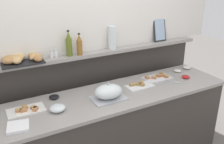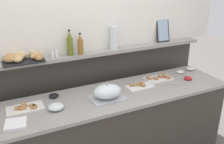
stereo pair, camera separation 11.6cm
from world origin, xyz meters
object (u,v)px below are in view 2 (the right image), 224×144
at_px(salt_shaker, 52,53).
at_px(water_carafe, 114,38).
at_px(glass_bowl_large, 56,107).
at_px(vinegar_bottle_amber, 80,45).
at_px(bread_basket, 22,58).
at_px(pepper_shaker, 57,53).
at_px(napkin_stack, 16,124).
at_px(olive_oil_bottle, 70,44).
at_px(condiment_bowl_teal, 54,96).
at_px(condiment_bowl_red, 188,78).
at_px(sandwich_platter_front, 140,86).
at_px(condiment_bowl_dark, 180,72).
at_px(condiment_bowl_cream, 190,68).
at_px(framed_picture, 163,30).
at_px(sandwich_platter_side, 26,108).
at_px(serving_tongs, 175,83).
at_px(sandwich_platter_rear, 159,78).
at_px(serving_cloche, 107,92).

relative_size(salt_shaker, water_carafe, 0.33).
distance_m(glass_bowl_large, vinegar_bottle_amber, 0.75).
bearing_deg(bread_basket, pepper_shaker, -0.68).
xyz_separation_m(napkin_stack, olive_oil_bottle, (0.67, 0.58, 0.46)).
bearing_deg(napkin_stack, water_carafe, 26.46).
bearing_deg(condiment_bowl_teal, condiment_bowl_red, -8.80).
bearing_deg(sandwich_platter_front, glass_bowl_large, -174.95).
xyz_separation_m(sandwich_platter_front, condiment_bowl_dark, (0.67, 0.13, 0.01)).
bearing_deg(salt_shaker, pepper_shaker, 0.00).
height_order(condiment_bowl_cream, salt_shaker, salt_shaker).
height_order(olive_oil_bottle, framed_picture, framed_picture).
distance_m(sandwich_platter_side, framed_picture, 1.90).
xyz_separation_m(condiment_bowl_red, salt_shaker, (-1.46, 0.47, 0.37)).
bearing_deg(condiment_bowl_dark, serving_tongs, -140.07).
relative_size(condiment_bowl_teal, bread_basket, 0.24).
distance_m(condiment_bowl_cream, serving_tongs, 0.53).
relative_size(napkin_stack, salt_shaker, 1.95).
distance_m(condiment_bowl_red, olive_oil_bottle, 1.43).
xyz_separation_m(napkin_stack, framed_picture, (1.90, 0.63, 0.48)).
relative_size(sandwich_platter_rear, pepper_shaker, 3.73).
relative_size(glass_bowl_large, olive_oil_bottle, 0.53).
distance_m(sandwich_platter_front, water_carafe, 0.63).
xyz_separation_m(salt_shaker, bread_basket, (-0.31, 0.00, -0.00)).
bearing_deg(serving_cloche, bread_basket, 145.42).
height_order(sandwich_platter_side, serving_cloche, serving_cloche).
height_order(sandwich_platter_rear, serving_tongs, sandwich_platter_rear).
height_order(glass_bowl_large, olive_oil_bottle, olive_oil_bottle).
height_order(glass_bowl_large, water_carafe, water_carafe).
relative_size(serving_cloche, bread_basket, 0.81).
bearing_deg(salt_shaker, condiment_bowl_cream, -7.82).
xyz_separation_m(condiment_bowl_teal, condiment_bowl_dark, (1.59, -0.04, -0.00)).
height_order(glass_bowl_large, condiment_bowl_dark, glass_bowl_large).
xyz_separation_m(olive_oil_bottle, pepper_shaker, (-0.14, 0.01, -0.08)).
bearing_deg(condiment_bowl_teal, bread_basket, 135.51).
relative_size(serving_cloche, water_carafe, 1.27).
bearing_deg(napkin_stack, framed_picture, 18.35).
relative_size(condiment_bowl_red, pepper_shaker, 1.09).
bearing_deg(condiment_bowl_cream, glass_bowl_large, -172.31).
height_order(olive_oil_bottle, bread_basket, olive_oil_bottle).
bearing_deg(framed_picture, condiment_bowl_dark, -74.12).
xyz_separation_m(pepper_shaker, water_carafe, (0.67, 0.00, 0.09)).
bearing_deg(glass_bowl_large, condiment_bowl_red, 0.51).
bearing_deg(condiment_bowl_cream, sandwich_platter_front, -169.42).
distance_m(sandwich_platter_front, serving_tongs, 0.41).
distance_m(sandwich_platter_rear, glass_bowl_large, 1.29).
height_order(serving_tongs, olive_oil_bottle, olive_oil_bottle).
xyz_separation_m(sandwich_platter_rear, pepper_shaker, (-1.12, 0.30, 0.38)).
relative_size(framed_picture, water_carafe, 1.10).
height_order(condiment_bowl_cream, pepper_shaker, pepper_shaker).
bearing_deg(sandwich_platter_rear, sandwich_platter_side, -178.44).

